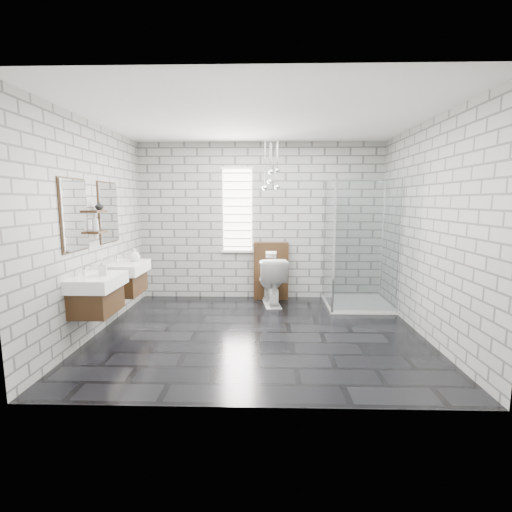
{
  "coord_description": "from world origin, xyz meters",
  "views": [
    {
      "loc": [
        0.09,
        -4.67,
        1.71
      ],
      "look_at": [
        -0.04,
        0.35,
        0.96
      ],
      "focal_mm": 26.0,
      "sensor_mm": 36.0,
      "label": 1
    }
  ],
  "objects_px": {
    "vanity_right": "(124,269)",
    "shower_enclosure": "(353,277)",
    "vanity_left": "(94,283)",
    "toilet": "(271,281)",
    "cistern_panel": "(271,271)"
  },
  "relations": [
    {
      "from": "vanity_right",
      "to": "shower_enclosure",
      "type": "bearing_deg",
      "value": 12.57
    },
    {
      "from": "vanity_left",
      "to": "toilet",
      "type": "height_order",
      "value": "vanity_left"
    },
    {
      "from": "vanity_left",
      "to": "toilet",
      "type": "distance_m",
      "value": 2.81
    },
    {
      "from": "cistern_panel",
      "to": "toilet",
      "type": "distance_m",
      "value": 0.37
    },
    {
      "from": "vanity_right",
      "to": "shower_enclosure",
      "type": "relative_size",
      "value": 0.77
    },
    {
      "from": "vanity_right",
      "to": "toilet",
      "type": "relative_size",
      "value": 1.96
    },
    {
      "from": "cistern_panel",
      "to": "shower_enclosure",
      "type": "bearing_deg",
      "value": -21.49
    },
    {
      "from": "cistern_panel",
      "to": "toilet",
      "type": "bearing_deg",
      "value": -90.0
    },
    {
      "from": "vanity_left",
      "to": "vanity_right",
      "type": "distance_m",
      "value": 0.92
    },
    {
      "from": "vanity_left",
      "to": "shower_enclosure",
      "type": "xyz_separation_m",
      "value": [
        3.41,
        1.68,
        -0.25
      ]
    },
    {
      "from": "toilet",
      "to": "cistern_panel",
      "type": "bearing_deg",
      "value": -97.11
    },
    {
      "from": "vanity_right",
      "to": "vanity_left",
      "type": "bearing_deg",
      "value": -90.0
    },
    {
      "from": "cistern_panel",
      "to": "shower_enclosure",
      "type": "xyz_separation_m",
      "value": [
        1.31,
        -0.52,
        0.0
      ]
    },
    {
      "from": "vanity_right",
      "to": "cistern_panel",
      "type": "xyz_separation_m",
      "value": [
        2.09,
        1.28,
        -0.26
      ]
    },
    {
      "from": "vanity_left",
      "to": "toilet",
      "type": "bearing_deg",
      "value": 41.29
    }
  ]
}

